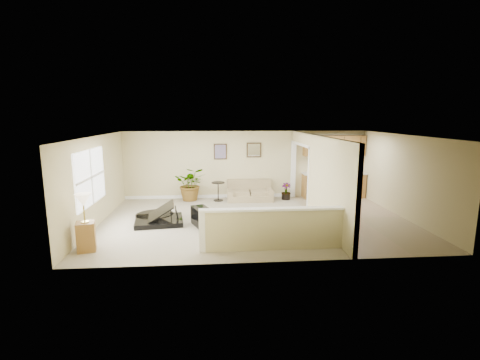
{
  "coord_description": "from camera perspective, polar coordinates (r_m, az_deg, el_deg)",
  "views": [
    {
      "loc": [
        -1.24,
        -9.85,
        3.05
      ],
      "look_at": [
        -0.43,
        0.4,
        1.15
      ],
      "focal_mm": 26.0,
      "sensor_mm": 36.0,
      "label": 1
    }
  ],
  "objects": [
    {
      "name": "pony_half_wall",
      "position": [
        8.07,
        5.12,
        -7.85
      ],
      "size": [
        3.42,
        0.22,
        1.0
      ],
      "color": "beige",
      "rests_on": "floor"
    },
    {
      "name": "accent_table",
      "position": [
        12.63,
        -3.6,
        -1.46
      ],
      "size": [
        0.47,
        0.47,
        0.69
      ],
      "color": "black",
      "rests_on": "floor"
    },
    {
      "name": "wall_art_left",
      "position": [
        12.89,
        -3.25,
        4.68
      ],
      "size": [
        0.48,
        0.04,
        0.58
      ],
      "color": "#362613",
      "rests_on": "back_wall"
    },
    {
      "name": "palm_plant",
      "position": [
        12.76,
        -8.03,
        -0.67
      ],
      "size": [
        1.14,
        1.0,
        1.23
      ],
      "color": "black",
      "rests_on": "floor"
    },
    {
      "name": "right_wall",
      "position": [
        11.54,
        25.36,
        0.49
      ],
      "size": [
        0.04,
        6.0,
        2.5
      ],
      "primitive_type": "cube",
      "color": "beige",
      "rests_on": "floor"
    },
    {
      "name": "ceiling",
      "position": [
        9.94,
        2.65,
        7.3
      ],
      "size": [
        9.0,
        6.0,
        0.04
      ],
      "primitive_type": "cube",
      "color": "silver",
      "rests_on": "back_wall"
    },
    {
      "name": "floor",
      "position": [
        10.38,
        2.53,
        -6.61
      ],
      "size": [
        9.0,
        9.0,
        0.0
      ],
      "primitive_type": "plane",
      "color": "tan",
      "rests_on": "ground"
    },
    {
      "name": "piano_bench",
      "position": [
        9.87,
        -6.34,
        -6.02
      ],
      "size": [
        0.64,
        0.86,
        0.52
      ],
      "primitive_type": "cube",
      "rotation": [
        0.0,
        0.0,
        0.36
      ],
      "color": "black",
      "rests_on": "floor"
    },
    {
      "name": "small_plant",
      "position": [
        12.95,
        7.56,
        -2.03
      ],
      "size": [
        0.41,
        0.41,
        0.62
      ],
      "color": "black",
      "rests_on": "floor"
    },
    {
      "name": "left_wall",
      "position": [
        10.53,
        -22.51,
        -0.17
      ],
      "size": [
        0.04,
        6.0,
        2.5
      ],
      "primitive_type": "cube",
      "color": "beige",
      "rests_on": "floor"
    },
    {
      "name": "front_wall",
      "position": [
        7.19,
        5.55,
        -4.08
      ],
      "size": [
        9.0,
        0.04,
        2.5
      ],
      "primitive_type": "cube",
      "color": "beige",
      "rests_on": "floor"
    },
    {
      "name": "loveseat",
      "position": [
        12.77,
        1.59,
        -1.69
      ],
      "size": [
        1.68,
        0.99,
        0.94
      ],
      "rotation": [
        0.0,
        0.0,
        -0.03
      ],
      "color": "tan",
      "rests_on": "floor"
    },
    {
      "name": "left_window",
      "position": [
        10.02,
        -23.37,
        0.43
      ],
      "size": [
        0.05,
        2.15,
        1.45
      ],
      "primitive_type": "cube",
      "color": "white",
      "rests_on": "left_wall"
    },
    {
      "name": "interior_partition",
      "position": [
        10.71,
        12.02,
        0.4
      ],
      "size": [
        0.18,
        5.99,
        2.5
      ],
      "color": "beige",
      "rests_on": "floor"
    },
    {
      "name": "kitchen_vinyl",
      "position": [
        11.2,
        18.82,
        -5.87
      ],
      "size": [
        2.7,
        6.0,
        0.01
      ],
      "primitive_type": "cube",
      "color": "#9E876B",
      "rests_on": "floor"
    },
    {
      "name": "wall_mirror",
      "position": [
        12.97,
        2.3,
        4.95
      ],
      "size": [
        0.55,
        0.04,
        0.55
      ],
      "color": "#362613",
      "rests_on": "back_wall"
    },
    {
      "name": "back_wall",
      "position": [
        13.03,
        0.96,
        2.55
      ],
      "size": [
        9.0,
        0.04,
        2.5
      ],
      "primitive_type": "cube",
      "color": "beige",
      "rests_on": "floor"
    },
    {
      "name": "kitchen_cabinets",
      "position": [
        13.51,
        14.66,
        0.86
      ],
      "size": [
        2.36,
        0.65,
        2.33
      ],
      "color": "olive",
      "rests_on": "floor"
    },
    {
      "name": "piano",
      "position": [
        10.35,
        -13.31,
        -3.92
      ],
      "size": [
        1.68,
        1.72,
        1.26
      ],
      "rotation": [
        0.0,
        0.0,
        0.13
      ],
      "color": "black",
      "rests_on": "floor"
    },
    {
      "name": "lamp_stand",
      "position": [
        8.7,
        -24.05,
        -7.04
      ],
      "size": [
        0.48,
        0.48,
        1.34
      ],
      "color": "olive",
      "rests_on": "floor"
    }
  ]
}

